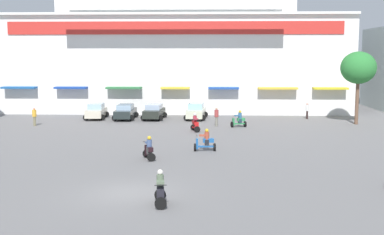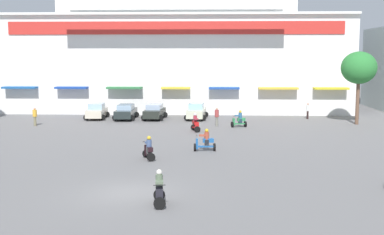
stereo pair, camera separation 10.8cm
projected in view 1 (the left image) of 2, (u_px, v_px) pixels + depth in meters
ground_plane at (158, 143)px, 36.17m from camera, size 128.00×128.00×0.00m
colonial_building at (178, 26)px, 58.24m from camera, size 38.71×17.87×22.39m
plaza_tree_1 at (358, 68)px, 45.37m from camera, size 3.26×3.07×6.79m
parked_car_0 at (96, 111)px, 49.80m from camera, size 2.33×4.08×1.57m
parked_car_1 at (125, 112)px, 49.49m from camera, size 2.28×4.40×1.51m
parked_car_2 at (154, 112)px, 49.47m from camera, size 2.43×4.13×1.53m
parked_car_3 at (196, 111)px, 49.68m from camera, size 2.41×4.54×1.62m
scooter_rider_1 at (195, 124)px, 41.75m from camera, size 0.88×1.44×1.57m
scooter_rider_3 at (149, 150)px, 30.58m from camera, size 0.96×1.44×1.51m
scooter_rider_6 at (160, 191)px, 21.40m from camera, size 0.69×1.51×1.55m
scooter_rider_7 at (239, 120)px, 44.14m from camera, size 1.46×0.83×1.53m
scooter_rider_8 at (205, 142)px, 33.27m from camera, size 1.51×0.62×1.54m
pedestrian_0 at (34, 116)px, 44.89m from camera, size 0.55×0.55×1.69m
pedestrian_1 at (216, 116)px, 44.60m from camera, size 0.45×0.45×1.71m
pedestrian_2 at (307, 110)px, 49.74m from camera, size 0.39×0.39×1.64m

